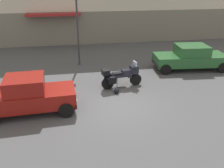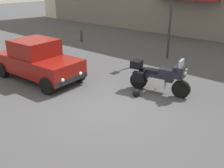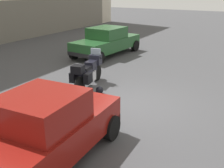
# 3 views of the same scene
# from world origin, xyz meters

# --- Properties ---
(ground_plane) EXTENTS (80.00, 80.00, 0.00)m
(ground_plane) POSITION_xyz_m (0.00, 0.00, 0.00)
(ground_plane) COLOR #424244
(motorcycle) EXTENTS (2.25, 0.95, 1.36)m
(motorcycle) POSITION_xyz_m (0.69, 2.10, 0.62)
(motorcycle) COLOR black
(motorcycle) RESTS_ON ground
(helmet) EXTENTS (0.28, 0.28, 0.28)m
(helmet) POSITION_xyz_m (0.28, 1.34, 0.14)
(helmet) COLOR black
(helmet) RESTS_ON ground
(car_hatchback_near) EXTENTS (3.94, 1.97, 1.64)m
(car_hatchback_near) POSITION_xyz_m (-3.76, 0.11, 0.81)
(car_hatchback_near) COLOR maroon
(car_hatchback_near) RESTS_ON ground
(streetlamp_curbside) EXTENTS (0.28, 0.94, 4.55)m
(streetlamp_curbside) POSITION_xyz_m (-1.30, 6.20, 2.79)
(streetlamp_curbside) COLOR #2D2D33
(streetlamp_curbside) RESTS_ON ground
(bollard_curbside) EXTENTS (0.16, 0.16, 0.80)m
(bollard_curbside) POSITION_xyz_m (-7.55, 6.03, 0.43)
(bollard_curbside) COLOR #333338
(bollard_curbside) RESTS_ON ground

